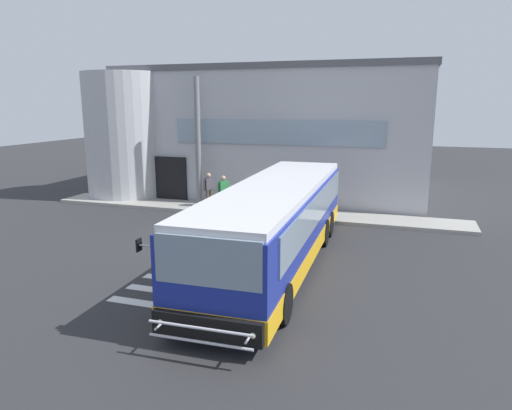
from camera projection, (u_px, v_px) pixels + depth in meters
ground_plane at (207, 239)px, 18.15m from camera, size 80.00×90.00×0.02m
bay_paint_stripes at (211, 284)px, 13.64m from camera, size 4.40×3.96×0.01m
terminal_building at (274, 131)px, 28.28m from camera, size 18.25×13.80×7.10m
boarding_curb at (248, 211)px, 22.59m from camera, size 20.45×2.00×0.15m
entry_support_column at (198, 141)px, 23.32m from camera, size 0.28×0.28×6.30m
bus_main_foreground at (276, 226)px, 14.96m from camera, size 3.02×12.10×2.70m
passenger_near_column at (209, 187)px, 23.04m from camera, size 0.50×0.52×1.68m
passenger_by_doorway at (223, 191)px, 22.19m from camera, size 0.45×0.44×1.68m
safety_bollard_yellow at (228, 208)px, 21.56m from camera, size 0.18×0.18×0.90m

